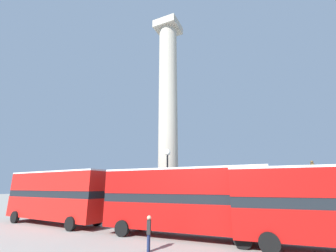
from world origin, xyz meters
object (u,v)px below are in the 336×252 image
object	(u,v)px
monument_column	(168,130)
street_lamp	(167,177)
bus_c	(182,198)
equestrian_statue	(319,204)
bus_a	(57,195)
pedestrian_near_lamp	(149,231)

from	to	relation	value
monument_column	street_lamp	xyz separation A→B (m)	(1.72, -3.74, -4.90)
bus_c	equestrian_statue	bearing A→B (deg)	50.87
monument_column	bus_c	xyz separation A→B (m)	(3.90, -6.01, -6.39)
bus_c	street_lamp	distance (m)	3.48
monument_column	bus_c	bearing A→B (deg)	-56.99
bus_c	bus_a	bearing A→B (deg)	177.60
bus_a	street_lamp	xyz separation A→B (m)	(9.75, 2.14, 1.43)
street_lamp	pedestrian_near_lamp	world-z (taller)	street_lamp
bus_a	street_lamp	bearing A→B (deg)	16.74
monument_column	equestrian_statue	xyz separation A→B (m)	(12.96, 5.88, -7.24)
equestrian_statue	pedestrian_near_lamp	world-z (taller)	equestrian_statue
bus_c	street_lamp	xyz separation A→B (m)	(-2.18, 2.26, 1.49)
bus_a	equestrian_statue	distance (m)	24.07
equestrian_statue	street_lamp	size ratio (longest dim) A/B	0.92
monument_column	street_lamp	world-z (taller)	monument_column
monument_column	bus_c	distance (m)	9.60
bus_a	pedestrian_near_lamp	size ratio (longest dim) A/B	6.44
street_lamp	bus_a	bearing A→B (deg)	-167.61
monument_column	bus_c	world-z (taller)	monument_column
monument_column	bus_a	xyz separation A→B (m)	(-8.02, -5.89, -6.33)
monument_column	equestrian_statue	distance (m)	15.97
pedestrian_near_lamp	street_lamp	bearing A→B (deg)	-6.49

